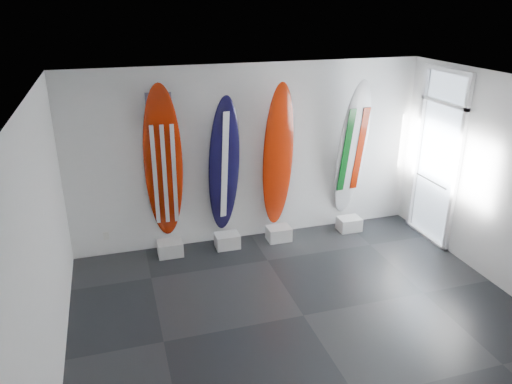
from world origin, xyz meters
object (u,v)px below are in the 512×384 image
object	(u,v)px
surfboard_usa	(163,165)
surfboard_swiss	(278,157)
surfboard_navy	(224,166)
surfboard_italy	(352,150)

from	to	relation	value
surfboard_usa	surfboard_swiss	world-z (taller)	surfboard_usa
surfboard_usa	surfboard_swiss	xyz separation A→B (m)	(1.88, 0.00, -0.05)
surfboard_usa	surfboard_swiss	size ratio (longest dim) A/B	1.05
surfboard_usa	surfboard_navy	world-z (taller)	surfboard_usa
surfboard_navy	surfboard_italy	distance (m)	2.28
surfboard_italy	surfboard_usa	bearing A→B (deg)	174.82
surfboard_usa	surfboard_swiss	distance (m)	1.88
surfboard_usa	surfboard_italy	bearing A→B (deg)	4.22
surfboard_usa	surfboard_italy	world-z (taller)	surfboard_usa
surfboard_navy	surfboard_swiss	bearing A→B (deg)	-9.10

